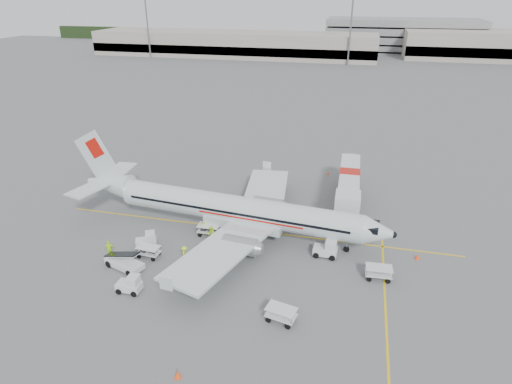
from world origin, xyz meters
TOP-DOWN VIEW (x-y plane):
  - ground at (0.00, 0.00)m, footprint 360.00×360.00m
  - stripe_lead at (0.00, 0.00)m, footprint 44.00×0.20m
  - stripe_cross at (14.00, -8.00)m, footprint 0.20×20.00m
  - terminal_west at (-40.00, 130.00)m, footprint 110.00×22.00m
  - parking_garage at (25.00, 160.00)m, footprint 62.00×24.00m
  - treeline at (0.00, 175.00)m, footprint 300.00×3.00m
  - mast_west at (-70.00, 118.00)m, footprint 3.20×1.20m
  - mast_center at (5.00, 118.00)m, footprint 3.20×1.20m
  - aircraft at (-1.43, -0.69)m, footprint 37.60×30.77m
  - jet_bridge at (9.91, 9.35)m, footprint 3.30×16.45m
  - belt_loader at (-10.12, -9.63)m, footprint 5.52×3.49m
  - tug_fore at (8.33, -3.06)m, footprint 2.41×1.46m
  - tug_mid at (-7.95, -12.71)m, footprint 2.14×1.23m
  - tug_aft at (-9.83, -5.69)m, footprint 2.41×2.00m
  - cart_loaded_a at (-4.30, -2.00)m, footprint 2.38×1.42m
  - cart_loaded_b at (-8.72, -7.36)m, footprint 2.34×1.50m
  - cart_empty_a at (5.75, -13.24)m, footprint 2.66×1.91m
  - cart_empty_b at (13.43, -5.65)m, footprint 2.47×1.56m
  - cone_nose at (17.29, -1.52)m, footprint 0.43×0.43m
  - cone_port at (6.86, 17.93)m, footprint 0.35×0.35m
  - cone_stbd at (-0.13, -20.40)m, footprint 0.43×0.43m
  - crew_a at (-4.73, -1.98)m, footprint 0.72×0.64m
  - crew_b at (-3.57, -3.26)m, footprint 1.02×1.10m
  - crew_c at (-4.98, -7.13)m, footprint 0.94×1.19m
  - crew_d at (-12.53, -8.19)m, footprint 1.12×0.88m

SIDE VIEW (x-z plane):
  - ground at x=0.00m, z-range 0.00..0.00m
  - stripe_lead at x=0.00m, z-range 0.00..0.01m
  - stripe_cross at x=14.00m, z-range 0.00..0.01m
  - cone_port at x=6.86m, z-range 0.00..0.57m
  - cone_nose at x=17.29m, z-range 0.00..0.70m
  - cone_stbd at x=-0.13m, z-range 0.00..0.71m
  - cart_loaded_b at x=-8.72m, z-range 0.00..1.17m
  - cart_loaded_a at x=-4.30m, z-range 0.00..1.23m
  - cart_empty_b at x=13.43m, z-range 0.00..1.25m
  - cart_empty_a at x=5.75m, z-range 0.00..1.26m
  - crew_c at x=-4.98m, z-range 0.00..1.61m
  - tug_aft at x=-9.83m, z-range 0.00..1.62m
  - crew_a at x=-4.73m, z-range 0.00..1.65m
  - tug_mid at x=-7.95m, z-range 0.00..1.65m
  - crew_d at x=-12.53m, z-range 0.00..1.78m
  - tug_fore at x=8.33m, z-range 0.00..1.81m
  - crew_b at x=-3.57m, z-range 0.00..1.82m
  - belt_loader at x=-10.12m, z-range 0.00..2.80m
  - jet_bridge at x=9.91m, z-range 0.00..4.31m
  - treeline at x=0.00m, z-range 0.00..6.00m
  - terminal_west at x=-40.00m, z-range 0.00..9.00m
  - aircraft at x=-1.43m, z-range 0.00..9.68m
  - parking_garage at x=25.00m, z-range 0.00..14.00m
  - mast_west at x=-70.00m, z-range 0.00..22.00m
  - mast_center at x=5.00m, z-range 0.00..22.00m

